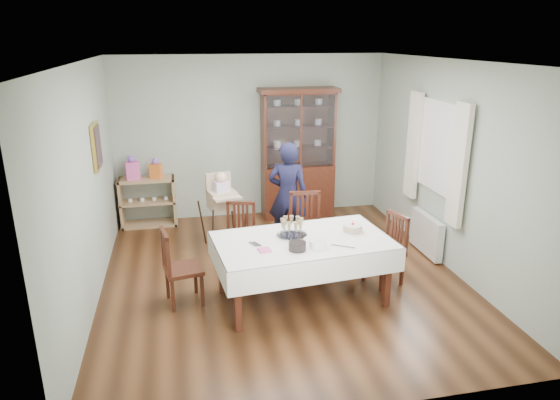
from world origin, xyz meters
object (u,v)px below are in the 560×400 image
object	(u,v)px
chair_far_right	(306,244)
woman	(288,195)
chair_far_left	(240,250)
high_chair	(223,218)
china_cabinet	(298,152)
gift_bag_pink	(132,169)
chair_end_left	(183,281)
dining_table	(302,269)
sideboard	(148,202)
chair_end_right	(385,263)
birthday_cake	(353,229)
champagne_tray	(292,231)
gift_bag_orange	(156,169)

from	to	relation	value
chair_far_right	woman	size ratio (longest dim) A/B	0.62
chair_far_left	high_chair	size ratio (longest dim) A/B	0.79
china_cabinet	gift_bag_pink	size ratio (longest dim) A/B	5.57
chair_end_left	gift_bag_pink	distance (m)	2.83
china_cabinet	chair_far_left	bearing A→B (deg)	-123.10
dining_table	sideboard	bearing A→B (deg)	122.94
sideboard	chair_end_right	bearing A→B (deg)	-42.03
china_cabinet	chair_end_right	xyz separation A→B (m)	(0.48, -2.66, -0.86)
high_chair	birthday_cake	xyz separation A→B (m)	(1.39, -1.65, 0.36)
china_cabinet	chair_end_right	world-z (taller)	china_cabinet
dining_table	chair_far_right	size ratio (longest dim) A/B	2.14
china_cabinet	champagne_tray	size ratio (longest dim) A/B	6.00
chair_far_right	chair_end_left	xyz separation A→B (m)	(-1.66, -0.71, -0.02)
china_cabinet	dining_table	bearing A→B (deg)	-102.55
chair_far_right	birthday_cake	bearing A→B (deg)	-60.28
chair_far_right	gift_bag_orange	distance (m)	2.86
chair_end_right	gift_bag_orange	bearing A→B (deg)	-151.34
gift_bag_pink	chair_end_right	bearing A→B (deg)	-40.01
champagne_tray	woman	bearing A→B (deg)	79.15
dining_table	china_cabinet	distance (m)	3.02
gift_bag_pink	gift_bag_orange	bearing A→B (deg)	0.00
chair_end_right	birthday_cake	bearing A→B (deg)	-96.22
dining_table	gift_bag_pink	bearing A→B (deg)	125.80
chair_far_right	woman	bearing A→B (deg)	106.11
sideboard	chair_far_left	xyz separation A→B (m)	(1.25, -1.93, -0.13)
chair_far_right	chair_far_left	bearing A→B (deg)	-175.37
china_cabinet	gift_bag_orange	bearing A→B (deg)	179.96
chair_far_right	gift_bag_pink	world-z (taller)	gift_bag_pink
china_cabinet	chair_far_right	xyz separation A→B (m)	(-0.35, -1.94, -0.83)
champagne_tray	gift_bag_pink	distance (m)	3.37
chair_far_right	gift_bag_pink	size ratio (longest dim) A/B	2.52
chair_end_right	high_chair	world-z (taller)	high_chair
chair_end_right	dining_table	bearing A→B (deg)	-98.17
china_cabinet	chair_far_right	size ratio (longest dim) A/B	2.21
champagne_tray	gift_bag_orange	size ratio (longest dim) A/B	1.10
chair_far_right	sideboard	bearing A→B (deg)	144.33
chair_far_left	chair_far_right	size ratio (longest dim) A/B	0.91
sideboard	gift_bag_pink	bearing A→B (deg)	-174.18
chair_end_left	high_chair	distance (m)	1.67
dining_table	sideboard	distance (m)	3.43
chair_end_left	champagne_tray	world-z (taller)	champagne_tray
high_chair	gift_bag_pink	size ratio (longest dim) A/B	2.91
china_cabinet	chair_end_left	size ratio (longest dim) A/B	2.38
birthday_cake	sideboard	bearing A→B (deg)	131.89
gift_bag_orange	champagne_tray	bearing A→B (deg)	-59.73
dining_table	birthday_cake	xyz separation A→B (m)	(0.63, 0.09, 0.42)
chair_far_right	chair_end_right	size ratio (longest dim) A/B	1.10
gift_bag_orange	sideboard	bearing A→B (deg)	173.06
gift_bag_orange	woman	bearing A→B (deg)	-34.52
sideboard	chair_end_left	size ratio (longest dim) A/B	0.98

